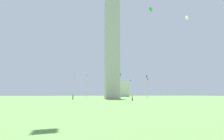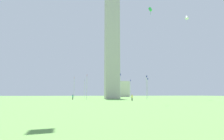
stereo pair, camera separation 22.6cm
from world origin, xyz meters
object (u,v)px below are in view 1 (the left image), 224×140
at_px(obelisk_monument, 112,37).
at_px(flagpole_sw, 84,88).
at_px(kite_green_box, 151,9).
at_px(distant_building, 116,89).
at_px(flagpole_s, 106,88).
at_px(flagpole_ne, 146,86).
at_px(flagpole_e, 147,87).
at_px(flagpole_n, 120,85).
at_px(person_teal_shirt, 73,97).
at_px(person_yellow_shirt, 132,97).
at_px(flagpole_nw, 87,86).
at_px(kite_white_delta, 187,18).
at_px(flagpole_w, 74,87).
at_px(flagpole_se, 130,88).

relative_size(obelisk_monument, flagpole_sw, 6.00).
distance_m(kite_green_box, distant_building, 100.56).
bearing_deg(distant_building, flagpole_s, -18.19).
relative_size(flagpole_ne, flagpole_e, 1.00).
height_order(flagpole_s, distant_building, distant_building).
xyz_separation_m(flagpole_n, kite_green_box, (27.10, 0.15, 13.96)).
xyz_separation_m(flagpole_e, person_teal_shirt, (13.03, -30.42, -3.85)).
bearing_deg(person_yellow_shirt, flagpole_nw, 55.48).
height_order(obelisk_monument, distant_building, obelisk_monument).
height_order(person_teal_shirt, kite_white_delta, kite_white_delta).
bearing_deg(flagpole_s, distant_building, 161.81).
distance_m(flagpole_ne, flagpole_w, 27.97).
bearing_deg(flagpole_nw, flagpole_e, 112.50).
distance_m(flagpole_w, kite_green_box, 47.04).
bearing_deg(obelisk_monument, distant_building, 166.46).
height_order(flagpole_se, flagpole_nw, same).
bearing_deg(flagpole_nw, flagpole_ne, 90.00).
bearing_deg(obelisk_monument, flagpole_s, 180.00).
xyz_separation_m(flagpole_ne, flagpole_w, (-10.70, -25.84, 0.00)).
distance_m(flagpole_sw, distant_building, 51.83).
height_order(flagpole_e, flagpole_nw, same).
height_order(obelisk_monument, kite_green_box, obelisk_monument).
xyz_separation_m(flagpole_se, person_teal_shirt, (23.74, -25.98, -3.85)).
xyz_separation_m(flagpole_n, person_teal_shirt, (-2.11, -15.28, -3.85)).
relative_size(obelisk_monument, person_teal_shirt, 30.43).
xyz_separation_m(flagpole_ne, kite_white_delta, (5.87, 13.70, 24.36)).
xyz_separation_m(person_teal_shirt, person_yellow_shirt, (13.24, 16.03, 0.03)).
bearing_deg(person_yellow_shirt, flagpole_n, 22.98).
relative_size(flagpole_n, kite_green_box, 5.38).
bearing_deg(flagpole_s, flagpole_n, -0.00).
height_order(flagpole_ne, flagpole_sw, same).
xyz_separation_m(kite_green_box, distant_building, (-98.73, 13.44, -13.56)).
bearing_deg(kite_green_box, flagpole_w, -160.11).
xyz_separation_m(flagpole_sw, person_yellow_shirt, (36.97, 11.45, -3.82)).
xyz_separation_m(obelisk_monument, kite_green_box, (42.30, 0.15, -7.10)).
height_order(person_yellow_shirt, kite_green_box, kite_green_box).
distance_m(flagpole_ne, flagpole_se, 21.41).
bearing_deg(flagpole_s, person_teal_shirt, -28.47).
height_order(flagpole_ne, flagpole_se, same).
distance_m(flagpole_s, distant_building, 43.52).
height_order(flagpole_s, flagpole_w, same).
relative_size(flagpole_e, flagpole_sw, 1.00).
xyz_separation_m(person_yellow_shirt, kite_green_box, (15.97, -0.60, 17.77)).
relative_size(obelisk_monument, flagpole_w, 6.00).
relative_size(flagpole_se, flagpole_nw, 1.00).
relative_size(person_teal_shirt, kite_white_delta, 0.62).
xyz_separation_m(obelisk_monument, person_yellow_shirt, (26.33, 0.75, -24.87)).
height_order(kite_white_delta, distant_building, kite_white_delta).
xyz_separation_m(flagpole_n, flagpole_w, (-15.14, -15.14, 0.00)).
bearing_deg(flagpole_ne, kite_white_delta, 66.80).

